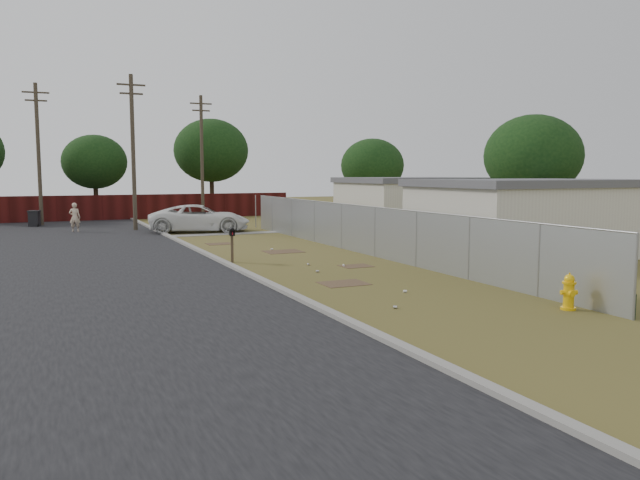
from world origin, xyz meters
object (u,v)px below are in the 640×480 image
mailbox (232,235)px  pickup_truck (200,218)px  fire_hydrant (569,292)px  trash_bin (34,218)px  pedestrian (75,217)px

mailbox → pickup_truck: bearing=81.9°
mailbox → fire_hydrant: bearing=-65.4°
pickup_truck → trash_bin: (-8.61, 7.85, -0.26)m
mailbox → pickup_truck: size_ratio=0.23×
pedestrian → mailbox: bearing=123.2°
mailbox → trash_bin: mailbox is taller
fire_hydrant → pickup_truck: bearing=98.1°
mailbox → pedestrian: 16.24m
pickup_truck → trash_bin: 11.65m
fire_hydrant → trash_bin: size_ratio=0.91×
fire_hydrant → pedestrian: pedestrian is taller
pickup_truck → pedestrian: 7.13m
pedestrian → trash_bin: pedestrian is taller
pickup_truck → mailbox: bearing=-172.8°
trash_bin → mailbox: bearing=-71.5°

